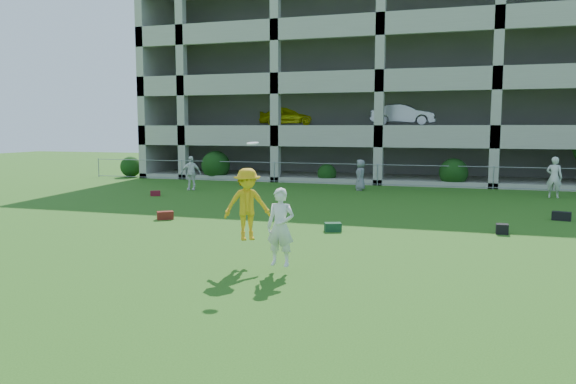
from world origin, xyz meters
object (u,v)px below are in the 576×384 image
(bystander_b, at_px, (191,173))
(parking_garage, at_px, (398,86))
(crate_d, at_px, (502,229))
(bystander_c, at_px, (360,175))
(frisbee_contest, at_px, (256,210))
(bystander_e, at_px, (554,177))

(bystander_b, xyz_separation_m, parking_garage, (8.75, 13.76, 5.15))
(crate_d, bearing_deg, bystander_c, 120.83)
(bystander_b, distance_m, parking_garage, 17.10)
(bystander_c, relative_size, crate_d, 4.49)
(frisbee_contest, relative_size, parking_garage, 0.09)
(bystander_e, distance_m, parking_garage, 15.30)
(parking_garage, bearing_deg, bystander_c, -92.32)
(frisbee_contest, bearing_deg, bystander_b, 122.47)
(frisbee_contest, height_order, parking_garage, parking_garage)
(bystander_e, bearing_deg, bystander_c, 14.22)
(bystander_c, distance_m, frisbee_contest, 16.30)
(bystander_c, xyz_separation_m, crate_d, (6.17, -10.34, -0.64))
(crate_d, xyz_separation_m, frisbee_contest, (-5.64, -5.95, 1.16))
(frisbee_contest, bearing_deg, bystander_e, 62.21)
(bystander_e, distance_m, crate_d, 10.39)
(bystander_c, height_order, crate_d, bystander_c)
(crate_d, bearing_deg, bystander_b, 151.31)
(crate_d, xyz_separation_m, parking_garage, (-5.71, 21.68, 5.86))
(bystander_c, distance_m, bystander_e, 8.93)
(bystander_e, xyz_separation_m, parking_garage, (-8.46, 11.69, 5.08))
(bystander_e, distance_m, frisbee_contest, 18.01)
(bystander_c, bearing_deg, crate_d, 21.75)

